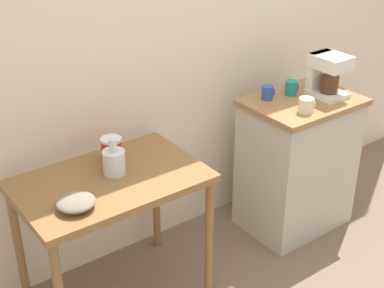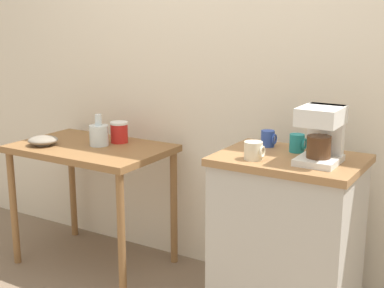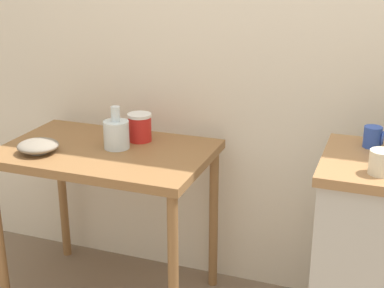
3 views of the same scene
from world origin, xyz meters
name	(u,v)px [view 1 (image 1 of 3)]	position (x,y,z in m)	size (l,w,h in m)	color
ground_plane	(223,253)	(0.00, 0.00, 0.00)	(8.00, 8.00, 0.00)	#7A6651
back_wall	(192,12)	(0.10, 0.47, 1.40)	(4.40, 0.10, 2.80)	beige
wooden_table	(111,194)	(-0.71, 0.05, 0.67)	(0.93, 0.61, 0.77)	olive
kitchen_counter	(297,163)	(0.59, 0.00, 0.45)	(0.69, 0.50, 0.89)	#BCB7AD
bowl_stoneware	(76,202)	(-0.96, -0.09, 0.80)	(0.18, 0.18, 0.06)	gray
glass_carafe_vase	(114,161)	(-0.66, 0.08, 0.84)	(0.12, 0.12, 0.19)	silver
canister_enamel	(112,149)	(-0.61, 0.21, 0.84)	(0.11, 0.11, 0.13)	red
coffee_maker	(327,73)	(0.75, -0.03, 1.03)	(0.18, 0.22, 0.26)	white
mug_small_cream	(306,105)	(0.47, -0.14, 0.93)	(0.09, 0.09, 0.09)	beige
mug_blue	(268,93)	(0.42, 0.13, 0.93)	(0.08, 0.07, 0.08)	#2D4CAD
mug_dark_teal	(291,88)	(0.59, 0.10, 0.93)	(0.08, 0.07, 0.09)	teal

